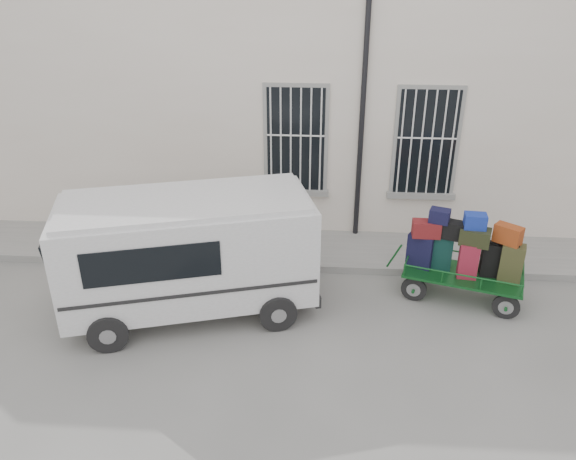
# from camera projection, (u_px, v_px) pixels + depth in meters

# --- Properties ---
(ground) EXTENTS (80.00, 80.00, 0.00)m
(ground) POSITION_uv_depth(u_px,v_px,m) (308.00, 311.00, 10.06)
(ground) COLOR slate
(ground) RESTS_ON ground
(building) EXTENTS (24.00, 5.15, 6.00)m
(building) POSITION_uv_depth(u_px,v_px,m) (318.00, 80.00, 13.66)
(building) COLOR beige
(building) RESTS_ON ground
(sidewalk) EXTENTS (24.00, 1.70, 0.15)m
(sidewalk) POSITION_uv_depth(u_px,v_px,m) (312.00, 249.00, 12.00)
(sidewalk) COLOR gray
(sidewalk) RESTS_ON ground
(luggage_cart) EXTENTS (2.47, 1.50, 1.73)m
(luggage_cart) POSITION_uv_depth(u_px,v_px,m) (464.00, 255.00, 10.04)
(luggage_cart) COLOR black
(luggage_cart) RESTS_ON ground
(van) EXTENTS (4.59, 2.89, 2.16)m
(van) POSITION_uv_depth(u_px,v_px,m) (188.00, 249.00, 9.56)
(van) COLOR silver
(van) RESTS_ON ground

